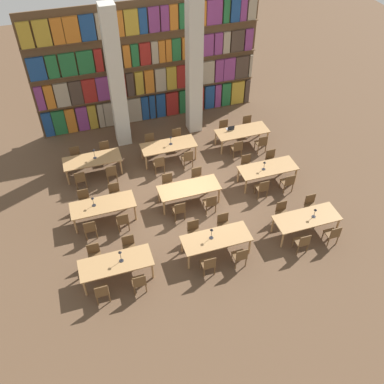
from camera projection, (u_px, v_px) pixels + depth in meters
ground_plane at (190, 200)px, 16.37m from camera, size 40.00×40.00×0.00m
bookshelf_bank at (148, 68)px, 18.77m from camera, size 10.08×0.35×5.50m
pillar_left at (116, 80)px, 17.11m from camera, size 0.60×0.60×6.00m
pillar_center at (194, 68)px, 17.85m from camera, size 0.60×0.60×6.00m
reading_table_0 at (116, 264)px, 13.31m from camera, size 2.29×0.91×0.74m
chair_0 at (102, 292)px, 12.80m from camera, size 0.42×0.40×0.86m
chair_1 at (95, 255)px, 13.83m from camera, size 0.42×0.40×0.86m
chair_2 at (139, 282)px, 13.06m from camera, size 0.42×0.40×0.86m
chair_3 at (129, 246)px, 14.08m from camera, size 0.42×0.40×0.86m
desk_lamp_0 at (120, 254)px, 13.09m from camera, size 0.14×0.14×0.47m
reading_table_1 at (216, 239)px, 14.05m from camera, size 2.29×0.91×0.74m
chair_4 at (208, 264)px, 13.55m from camera, size 0.42×0.40×0.86m
chair_5 at (194, 231)px, 14.58m from camera, size 0.42×0.40×0.86m
chair_6 at (240, 256)px, 13.80m from camera, size 0.42×0.40×0.86m
chair_7 at (224, 224)px, 14.82m from camera, size 0.42×0.40×0.86m
desk_lamp_1 at (212, 232)px, 13.79m from camera, size 0.14×0.14×0.45m
reading_table_2 at (307, 219)px, 14.72m from camera, size 2.29×0.91×0.74m
chair_8 at (302, 242)px, 14.23m from camera, size 0.42×0.40×0.86m
chair_9 at (282, 212)px, 15.25m from camera, size 0.42×0.40×0.86m
chair_10 at (333, 234)px, 14.49m from camera, size 0.42×0.40×0.86m
chair_11 at (311, 205)px, 15.52m from camera, size 0.42×0.40×0.86m
desk_lamp_2 at (315, 211)px, 14.53m from camera, size 0.14×0.14×0.39m
reading_table_3 at (103, 206)px, 15.19m from camera, size 2.29×0.91×0.74m
chair_12 at (90, 228)px, 14.68m from camera, size 0.42×0.40×0.86m
chair_13 at (84, 200)px, 15.71m from camera, size 0.42×0.40×0.86m
chair_14 at (123, 221)px, 14.94m from camera, size 0.42×0.40×0.86m
chair_15 at (115, 193)px, 15.96m from camera, size 0.42×0.40×0.86m
desk_lamp_3 at (93, 200)px, 14.92m from camera, size 0.14×0.14×0.40m
reading_table_4 at (189, 189)px, 15.85m from camera, size 2.29×0.91×0.74m
chair_16 at (179, 210)px, 15.33m from camera, size 0.42×0.40×0.86m
chair_17 at (168, 184)px, 16.36m from camera, size 0.42×0.40×0.86m
chair_18 at (210, 203)px, 15.60m from camera, size 0.42×0.40×0.86m
chair_19 at (197, 177)px, 16.63m from camera, size 0.42×0.40×0.86m
reading_table_5 at (268, 169)px, 16.69m from camera, size 2.29×0.91×0.74m
chair_20 at (262, 188)px, 16.19m from camera, size 0.42×0.40×0.86m
chair_21 at (247, 164)px, 17.22m from camera, size 0.42×0.40×0.86m
chair_22 at (288, 182)px, 16.43m from camera, size 0.42×0.40×0.86m
chair_23 at (271, 159)px, 17.46m from camera, size 0.42×0.40×0.86m
desk_lamp_4 at (264, 164)px, 16.39m from camera, size 0.14×0.14×0.39m
reading_table_6 at (92, 160)px, 17.08m from camera, size 2.29×0.91×0.74m
chair_24 at (80, 179)px, 16.57m from camera, size 0.42×0.40×0.86m
chair_25 at (76, 156)px, 17.60m from camera, size 0.42×0.40×0.86m
chair_26 at (111, 173)px, 16.84m from camera, size 0.42×0.40×0.86m
chair_27 at (105, 151)px, 17.87m from camera, size 0.42×0.40×0.86m
desk_lamp_5 at (94, 152)px, 16.88m from camera, size 0.14×0.14×0.45m
reading_table_7 at (169, 146)px, 17.77m from camera, size 2.29×0.91×0.74m
chair_28 at (159, 164)px, 17.26m from camera, size 0.42×0.40×0.86m
chair_29 at (150, 143)px, 18.28m from camera, size 0.42×0.40×0.86m
chair_30 at (188, 158)px, 17.53m from camera, size 0.42×0.40×0.86m
chair_31 at (177, 138)px, 18.56m from camera, size 0.42×0.40×0.86m
desk_lamp_6 at (171, 139)px, 17.58m from camera, size 0.14×0.14×0.40m
reading_table_8 at (242, 132)px, 18.52m from camera, size 2.29×0.91×0.74m
chair_32 at (237, 148)px, 18.02m from camera, size 0.42×0.40×0.86m
chair_33 at (224, 129)px, 19.05m from camera, size 0.42×0.40×0.86m
chair_34 at (261, 143)px, 18.28m from camera, size 0.42×0.40×0.86m
chair_35 at (248, 124)px, 19.31m from camera, size 0.42×0.40×0.86m
laptop at (230, 129)px, 18.52m from camera, size 0.32×0.22×0.21m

